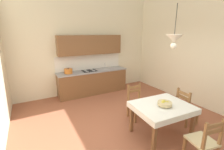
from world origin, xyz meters
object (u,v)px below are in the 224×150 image
dining_table (162,110)px  dining_chair_camera_side (204,142)px  kitchen_cabinetry (92,71)px  dining_chair_kitchen_side (137,103)px  fruit_bowl (165,103)px  pendant_lamp (174,39)px  dining_chair_window_side (186,107)px

dining_table → dining_chair_camera_side: size_ratio=1.38×
kitchen_cabinetry → dining_chair_kitchen_side: 2.39m
kitchen_cabinetry → fruit_bowl: kitchen_cabinetry is taller
pendant_lamp → dining_chair_kitchen_side: bearing=90.3°
kitchen_cabinetry → pendant_lamp: pendant_lamp is taller
kitchen_cabinetry → dining_chair_window_side: kitchen_cabinetry is taller
dining_chair_window_side → dining_chair_kitchen_side: bearing=138.0°
dining_table → dining_chair_camera_side: bearing=-86.7°
dining_table → dining_chair_kitchen_side: 0.91m
fruit_bowl → dining_table: bearing=92.4°
kitchen_cabinetry → dining_chair_window_side: (1.27, -3.17, -0.41)m
kitchen_cabinetry → dining_table: (0.34, -3.22, -0.24)m
dining_chair_camera_side → fruit_bowl: 0.96m
dining_chair_window_side → kitchen_cabinetry: bearing=111.9°
dining_table → fruit_bowl: bearing=-87.6°
kitchen_cabinetry → fruit_bowl: size_ratio=8.83×
kitchen_cabinetry → dining_chair_kitchen_side: kitchen_cabinetry is taller
dining_chair_window_side → dining_chair_camera_side: size_ratio=1.00×
kitchen_cabinetry → dining_chair_camera_side: bearing=-84.5°
kitchen_cabinetry → dining_table: bearing=-83.9°
dining_chair_kitchen_side → pendant_lamp: (0.01, -1.02, 1.72)m
kitchen_cabinetry → pendant_lamp: bearing=-84.1°
kitchen_cabinetry → dining_table: 3.25m
dining_chair_kitchen_side → pendant_lamp: 2.00m
dining_chair_window_side → dining_chair_camera_side: bearing=-131.3°
kitchen_cabinetry → dining_chair_window_side: 3.44m
dining_table → fruit_bowl: (0.00, -0.06, 0.19)m
dining_chair_kitchen_side → dining_chair_camera_side: same height
dining_table → pendant_lamp: size_ratio=1.60×
dining_chair_kitchen_side → pendant_lamp: bearing=-89.7°
dining_table → pendant_lamp: (0.00, -0.13, 1.55)m
dining_chair_window_side → fruit_bowl: size_ratio=3.10×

